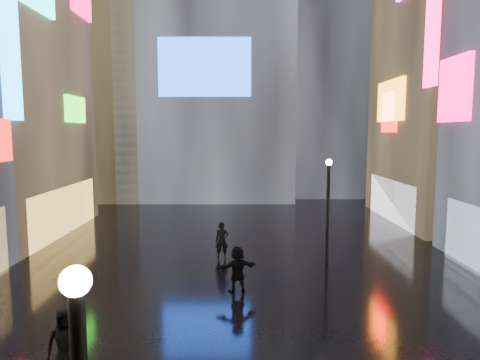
{
  "coord_description": "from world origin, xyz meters",
  "views": [
    {
      "loc": [
        -0.03,
        -0.75,
        6.43
      ],
      "look_at": [
        0.0,
        12.0,
        5.0
      ],
      "focal_mm": 32.0,
      "sensor_mm": 36.0,
      "label": 1
    }
  ],
  "objects": [
    {
      "name": "ground",
      "position": [
        0.0,
        20.0,
        0.0
      ],
      "size": [
        140.0,
        140.0,
        0.0
      ],
      "primitive_type": "plane",
      "color": "black",
      "rests_on": "ground"
    },
    {
      "name": "building_right_far",
      "position": [
        15.98,
        30.0,
        13.98
      ],
      "size": [
        10.28,
        12.0,
        28.0
      ],
      "color": "black",
      "rests_on": "ground"
    },
    {
      "name": "tower_flank_right",
      "position": [
        9.0,
        46.0,
        17.0
      ],
      "size": [
        12.0,
        12.0,
        34.0
      ],
      "primitive_type": "cube",
      "color": "black",
      "rests_on": "ground"
    },
    {
      "name": "tower_flank_left",
      "position": [
        -14.0,
        42.0,
        13.0
      ],
      "size": [
        10.0,
        10.0,
        26.0
      ],
      "primitive_type": "cube",
      "color": "black",
      "rests_on": "ground"
    },
    {
      "name": "lamp_far",
      "position": [
        4.09,
        18.78,
        2.94
      ],
      "size": [
        0.3,
        0.3,
        5.2
      ],
      "color": "black",
      "rests_on": "ground"
    },
    {
      "name": "pedestrian_4",
      "position": [
        -4.56,
        9.87,
        0.96
      ],
      "size": [
        1.12,
        0.98,
        1.92
      ],
      "primitive_type": "imported",
      "rotation": [
        0.0,
        0.0,
        0.49
      ],
      "color": "black",
      "rests_on": "ground"
    },
    {
      "name": "pedestrian_5",
      "position": [
        -0.1,
        15.92,
        0.95
      ],
      "size": [
        1.84,
        1.12,
        1.89
      ],
      "primitive_type": "imported",
      "rotation": [
        0.0,
        0.0,
        3.49
      ],
      "color": "black",
      "rests_on": "ground"
    },
    {
      "name": "pedestrian_6",
      "position": [
        -0.9,
        20.45,
        0.95
      ],
      "size": [
        0.73,
        0.52,
        1.89
      ],
      "primitive_type": "imported",
      "rotation": [
        0.0,
        0.0,
        0.1
      ],
      "color": "black",
      "rests_on": "ground"
    },
    {
      "name": "umbrella_2",
      "position": [
        -4.56,
        9.87,
        2.33
      ],
      "size": [
        1.16,
        1.17,
        0.81
      ],
      "primitive_type": "imported",
      "rotation": [
        0.0,
        0.0,
        5.89
      ],
      "color": "black",
      "rests_on": "pedestrian_4"
    }
  ]
}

